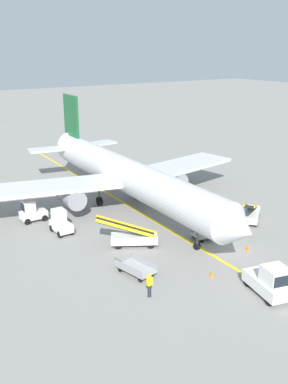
% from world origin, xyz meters
% --- Properties ---
extents(ground_plane, '(300.00, 300.00, 0.00)m').
position_xyz_m(ground_plane, '(0.00, 0.00, 0.00)').
color(ground_plane, gray).
extents(taxi_line_yellow, '(3.87, 79.93, 0.01)m').
position_xyz_m(taxi_line_yellow, '(-0.92, 5.00, 0.00)').
color(taxi_line_yellow, yellow).
rests_on(taxi_line_yellow, ground).
extents(airliner, '(28.58, 35.31, 10.10)m').
position_xyz_m(airliner, '(-0.90, 14.06, 3.42)').
color(airliner, silver).
rests_on(airliner, ground).
extents(pushback_tug, '(2.71, 3.95, 2.20)m').
position_xyz_m(pushback_tug, '(-1.96, -6.04, 0.99)').
color(pushback_tug, silver).
rests_on(pushback_tug, ground).
extents(baggage_tug_near_wing, '(2.41, 1.35, 2.10)m').
position_xyz_m(baggage_tug_near_wing, '(-10.33, 15.34, 0.93)').
color(baggage_tug_near_wing, silver).
rests_on(baggage_tug_near_wing, ground).
extents(baggage_tug_by_cargo_door, '(1.35, 2.41, 2.10)m').
position_xyz_m(baggage_tug_by_cargo_door, '(-9.18, 11.37, 0.93)').
color(baggage_tug_by_cargo_door, silver).
rests_on(baggage_tug_by_cargo_door, ground).
extents(belt_loader_forward_hold, '(4.69, 4.09, 2.59)m').
position_xyz_m(belt_loader_forward_hold, '(6.80, 4.04, 0.78)').
color(belt_loader_forward_hold, silver).
rests_on(belt_loader_forward_hold, ground).
extents(belt_loader_aft_hold, '(4.94, 3.63, 2.59)m').
position_xyz_m(belt_loader_aft_hold, '(-5.34, 5.57, 0.78)').
color(belt_loader_aft_hold, silver).
rests_on(belt_loader_aft_hold, ground).
extents(baggage_cart_loaded, '(2.06, 3.84, 0.94)m').
position_xyz_m(baggage_cart_loaded, '(-7.78, 1.30, 0.47)').
color(baggage_cart_loaded, '#A5A5A8').
rests_on(baggage_cart_loaded, ground).
extents(baggage_cart_empty_trailing, '(3.84, 2.05, 0.94)m').
position_xyz_m(baggage_cart_empty_trailing, '(0.84, 3.16, 0.47)').
color(baggage_cart_empty_trailing, '#A5A5A8').
rests_on(baggage_cart_empty_trailing, ground).
extents(ground_crew_marshaller, '(0.36, 0.24, 1.70)m').
position_xyz_m(ground_crew_marshaller, '(-8.71, -1.78, 0.91)').
color(ground_crew_marshaller, '#26262D').
rests_on(ground_crew_marshaller, ground).
extents(safety_cone_nose_left, '(0.36, 0.36, 0.44)m').
position_xyz_m(safety_cone_nose_left, '(1.89, -0.41, 0.22)').
color(safety_cone_nose_left, orange).
rests_on(safety_cone_nose_left, ground).
extents(safety_cone_nose_right, '(0.36, 0.36, 0.44)m').
position_xyz_m(safety_cone_nose_right, '(-3.44, -2.00, 0.22)').
color(safety_cone_nose_right, orange).
rests_on(safety_cone_nose_right, ground).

